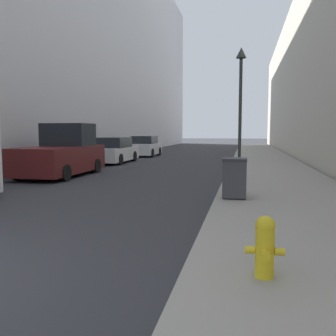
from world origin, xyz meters
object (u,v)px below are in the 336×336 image
at_px(fire_hydrant, 265,245).
at_px(parked_sedan_far, 145,147).
at_px(trash_bin, 235,178).
at_px(pickup_truck, 61,154).
at_px(lamppost, 240,95).
at_px(parked_sedan_near, 114,151).

bearing_deg(fire_hydrant, parked_sedan_far, 108.55).
relative_size(trash_bin, pickup_truck, 0.22).
bearing_deg(lamppost, pickup_truck, -178.43).
distance_m(lamppost, pickup_truck, 7.77).
distance_m(lamppost, parked_sedan_near, 10.21).
bearing_deg(fire_hydrant, lamppost, 92.58).
bearing_deg(parked_sedan_near, trash_bin, -56.66).
relative_size(lamppost, parked_sedan_near, 1.09).
height_order(fire_hydrant, lamppost, lamppost).
height_order(trash_bin, parked_sedan_far, parked_sedan_far).
xyz_separation_m(fire_hydrant, pickup_truck, (-7.87, 10.08, 0.39)).
xyz_separation_m(pickup_truck, parked_sedan_far, (0.14, 12.95, -0.20)).
bearing_deg(parked_sedan_near, pickup_truck, -89.23).
distance_m(fire_hydrant, parked_sedan_far, 24.29).
height_order(pickup_truck, parked_sedan_far, pickup_truck).
bearing_deg(trash_bin, parked_sedan_near, 123.34).
distance_m(parked_sedan_near, parked_sedan_far, 6.30).
bearing_deg(parked_sedan_far, fire_hydrant, -71.45).
xyz_separation_m(trash_bin, parked_sedan_far, (-7.22, 17.62, 0.04)).
xyz_separation_m(fire_hydrant, parked_sedan_far, (-7.73, 23.03, 0.19)).
distance_m(fire_hydrant, lamppost, 10.65).
bearing_deg(fire_hydrant, trash_bin, 95.35).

